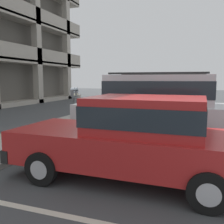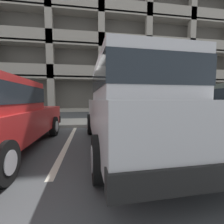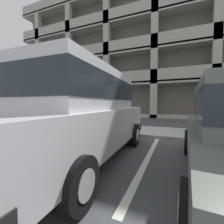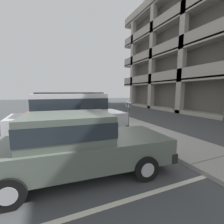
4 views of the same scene
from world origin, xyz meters
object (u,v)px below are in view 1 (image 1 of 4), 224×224
fire_hydrant (114,106)px  dark_hatchback (175,105)px  silver_suv (158,106)px  red_sedan (136,136)px  parking_meter_far (126,91)px  parking_meter_near (75,99)px

fire_hydrant → dark_hatchback: bearing=-121.7°
silver_suv → fire_hydrant: bearing=29.5°
red_sedan → parking_meter_far: size_ratio=3.04×
parking_meter_far → dark_hatchback: bearing=-135.5°
silver_suv → red_sedan: 2.94m
red_sedan → dark_hatchback: bearing=-0.7°
silver_suv → fire_hydrant: (5.04, 3.08, -0.62)m
silver_suv → parking_meter_near: silver_suv is taller
dark_hatchback → parking_meter_far: bearing=48.3°
parking_meter_near → fire_hydrant: bearing=3.5°
silver_suv → red_sedan: size_ratio=1.08×
red_sedan → dark_hatchback: 5.93m
red_sedan → parking_meter_near: parking_meter_near is taller
dark_hatchback → parking_meter_near: parking_meter_near is taller
parking_meter_far → fire_hydrant: 1.29m
parking_meter_near → parking_meter_far: parking_meter_far is taller
parking_meter_near → silver_suv: bearing=-92.7°
parking_meter_near → fire_hydrant: (4.91, 0.30, -0.74)m
red_sedan → parking_meter_near: 4.21m
parking_meter_far → fire_hydrant: size_ratio=2.11×
dark_hatchback → silver_suv: bearing=179.7°
silver_suv → fire_hydrant: silver_suv is taller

